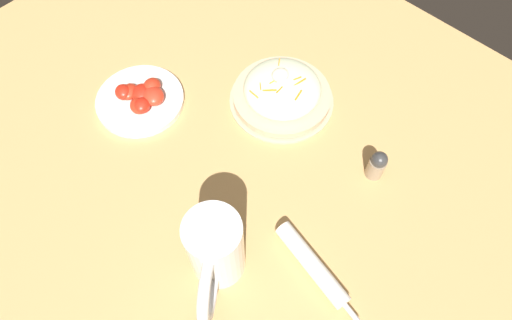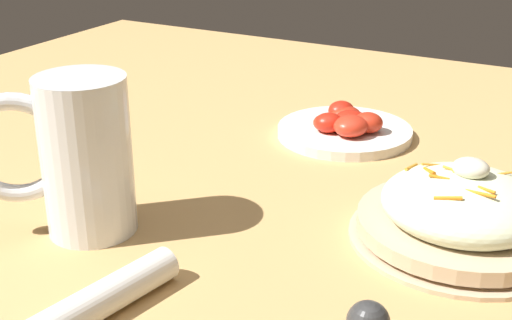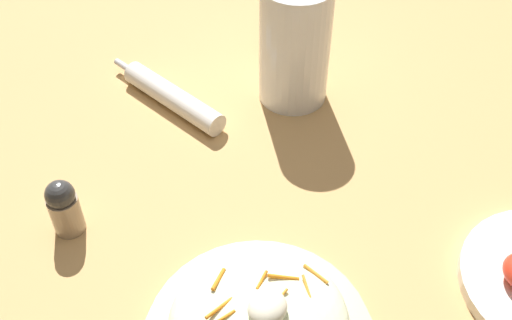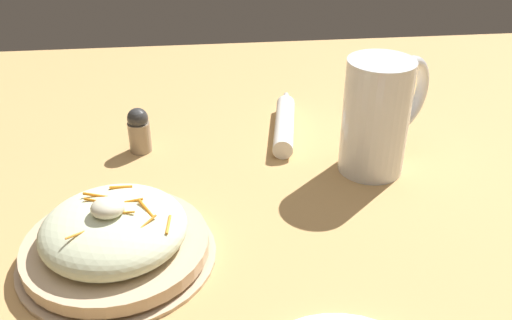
{
  "view_description": "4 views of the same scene",
  "coord_description": "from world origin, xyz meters",
  "px_view_note": "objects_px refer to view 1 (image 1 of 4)",
  "views": [
    {
      "loc": [
        0.2,
        0.35,
        0.77
      ],
      "look_at": [
        -0.1,
        0.07,
        0.07
      ],
      "focal_mm": 31.41,
      "sensor_mm": 36.0,
      "label": 1
    },
    {
      "loc": [
        -0.38,
        0.63,
        0.35
      ],
      "look_at": [
        -0.09,
        0.08,
        0.09
      ],
      "focal_mm": 49.18,
      "sensor_mm": 36.0,
      "label": 2
    },
    {
      "loc": [
        -0.51,
        -0.17,
        0.53
      ],
      "look_at": [
        -0.1,
        0.09,
        0.05
      ],
      "focal_mm": 42.97,
      "sensor_mm": 36.0,
      "label": 3
    },
    {
      "loc": [
        -0.17,
        -0.53,
        0.42
      ],
      "look_at": [
        -0.1,
        0.08,
        0.06
      ],
      "focal_mm": 39.18,
      "sensor_mm": 36.0,
      "label": 4
    }
  ],
  "objects_px": {
    "salad_plate": "(282,92)",
    "napkin_roll": "(313,265)",
    "beer_mug": "(216,253)",
    "salt_shaker": "(377,165)",
    "tomato_plate": "(141,98)"
  },
  "relations": [
    {
      "from": "napkin_roll",
      "to": "beer_mug",
      "type": "bearing_deg",
      "value": -46.91
    },
    {
      "from": "salad_plate",
      "to": "napkin_roll",
      "type": "relative_size",
      "value": 1.1
    },
    {
      "from": "salad_plate",
      "to": "salt_shaker",
      "type": "relative_size",
      "value": 3.19
    },
    {
      "from": "beer_mug",
      "to": "napkin_roll",
      "type": "relative_size",
      "value": 0.81
    },
    {
      "from": "beer_mug",
      "to": "salt_shaker",
      "type": "xyz_separation_m",
      "value": [
        -0.34,
        0.09,
        -0.04
      ]
    },
    {
      "from": "beer_mug",
      "to": "salad_plate",
      "type": "bearing_deg",
      "value": -154.73
    },
    {
      "from": "salad_plate",
      "to": "tomato_plate",
      "type": "relative_size",
      "value": 1.2
    },
    {
      "from": "salad_plate",
      "to": "napkin_roll",
      "type": "xyz_separation_m",
      "value": [
        0.24,
        0.28,
        -0.01
      ]
    },
    {
      "from": "beer_mug",
      "to": "napkin_roll",
      "type": "xyz_separation_m",
      "value": [
        -0.11,
        0.12,
        -0.06
      ]
    },
    {
      "from": "salt_shaker",
      "to": "tomato_plate",
      "type": "bearing_deg",
      "value": -66.59
    },
    {
      "from": "napkin_roll",
      "to": "tomato_plate",
      "type": "distance_m",
      "value": 0.5
    },
    {
      "from": "salad_plate",
      "to": "napkin_roll",
      "type": "bearing_deg",
      "value": 50.16
    },
    {
      "from": "salt_shaker",
      "to": "salad_plate",
      "type": "bearing_deg",
      "value": -92.24
    },
    {
      "from": "salad_plate",
      "to": "napkin_roll",
      "type": "distance_m",
      "value": 0.37
    },
    {
      "from": "salad_plate",
      "to": "salt_shaker",
      "type": "height_order",
      "value": "salad_plate"
    }
  ]
}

